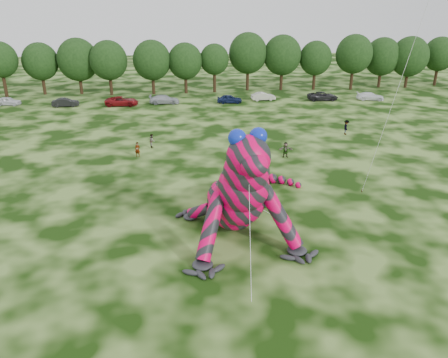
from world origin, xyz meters
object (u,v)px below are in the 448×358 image
object	(u,v)px
tree_14	(382,63)
car_1	(65,102)
car_2	(122,101)
tree_7	(152,67)
tree_5	(79,66)
tree_10	(248,62)
inflatable_gecko	(229,170)
tree_16	(438,61)
spectator_2	(346,127)
tree_3	(2,70)
tree_11	(282,63)
tree_9	(214,68)
tree_12	(315,65)
tree_13	(353,62)
car_6	(323,96)
spectator_5	(286,150)
tree_6	(109,68)
car_4	(229,99)
tree_15	(409,62)
car_7	(370,96)
tree_8	(185,68)
car_5	(263,96)
spectator_1	(152,141)
tree_4	(41,69)
car_0	(8,101)
spectator_0	(138,150)

from	to	relation	value
tree_14	car_1	size ratio (longest dim) A/B	2.29
car_2	tree_7	bearing A→B (deg)	-24.07
tree_5	tree_10	xyz separation A→B (m)	(30.52, 0.14, 0.35)
inflatable_gecko	car_1	world-z (taller)	inflatable_gecko
tree_14	tree_16	bearing A→B (deg)	3.10
tree_5	spectator_2	bearing A→B (deg)	-38.88
tree_3	car_2	bearing A→B (deg)	-24.29
tree_11	tree_5	bearing A→B (deg)	179.63
tree_5	car_2	bearing A→B (deg)	-52.43
tree_9	tree_12	size ratio (longest dim) A/B	0.97
tree_13	car_6	xyz separation A→B (m)	(-8.51, -9.08, -4.35)
spectator_5	tree_11	bearing A→B (deg)	79.06
tree_6	tree_16	size ratio (longest dim) A/B	1.01
tree_5	tree_16	size ratio (longest dim) A/B	1.05
tree_5	tree_11	size ratio (longest dim) A/B	0.97
car_4	tree_3	bearing A→B (deg)	79.47
tree_15	car_7	world-z (taller)	tree_15
car_7	spectator_2	bearing A→B (deg)	160.02
tree_5	tree_11	distance (m)	36.91
tree_8	spectator_5	distance (m)	38.27
car_5	spectator_1	size ratio (longest dim) A/B	2.60
tree_9	tree_14	bearing A→B (deg)	2.43
tree_9	tree_12	distance (m)	18.95
tree_9	tree_16	distance (m)	44.43
tree_15	tree_11	bearing A→B (deg)	179.02
tree_16	car_7	size ratio (longest dim) A/B	2.07
tree_5	spectator_2	size ratio (longest dim) A/B	5.34
tree_9	car_4	size ratio (longest dim) A/B	2.13
tree_4	tree_16	distance (m)	75.09
car_4	spectator_1	size ratio (longest dim) A/B	2.60
tree_16	spectator_2	size ratio (longest dim) A/B	5.11
car_1	tree_6	bearing A→B (deg)	-39.68
tree_13	car_0	xyz separation A→B (m)	(-60.26, -7.14, -4.39)
tree_11	tree_12	xyz separation A→B (m)	(6.23, -0.46, -0.55)
car_1	spectator_2	world-z (taller)	spectator_2
car_7	tree_8	bearing A→B (deg)	83.61
tree_8	car_4	xyz separation A→B (m)	(6.85, -9.35, -3.78)
tree_14	car_1	distance (m)	58.29
tree_12	car_2	world-z (taller)	tree_12
tree_7	spectator_0	xyz separation A→B (m)	(-0.45, -34.83, -3.93)
tree_3	car_6	world-z (taller)	tree_3
tree_6	car_4	xyz separation A→B (m)	(20.19, -9.04, -4.05)
car_0	car_4	distance (m)	35.84
car_1	car_6	distance (m)	42.30
inflatable_gecko	spectator_1	xyz separation A→B (m)	(-6.51, 19.34, -3.47)
tree_16	inflatable_gecko	bearing A→B (deg)	-131.90
car_5	spectator_0	xyz separation A→B (m)	(-19.11, -27.18, 0.14)
tree_8	spectator_0	bearing A→B (deg)	-100.21
car_0	tree_10	bearing A→B (deg)	-69.42
tree_4	tree_14	xyz separation A→B (m)	(63.10, 0.01, 0.17)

